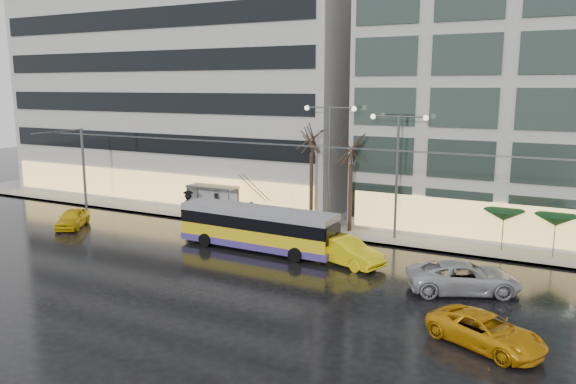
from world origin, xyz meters
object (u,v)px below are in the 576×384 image
Objects in this scene: street_lamp_near at (329,151)px; taxi_a at (73,218)px; trolleybus at (257,229)px; bus_shelter at (210,194)px.

street_lamp_near is 2.17× the size of taxi_a.
bus_shelter is (-8.06, 6.26, 0.59)m from trolleybus.
taxi_a is (-17.78, -7.64, -5.28)m from street_lamp_near.
bus_shelter reaches higher than taxi_a.
taxi_a is at bearing -134.52° from bus_shelter.
trolleybus reaches higher than bus_shelter.
taxi_a is (-15.46, -1.26, -0.66)m from trolleybus.
taxi_a is (-7.40, -7.52, -1.25)m from bus_shelter.
street_lamp_near reaches higher than taxi_a.
taxi_a is at bearing -156.76° from street_lamp_near.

